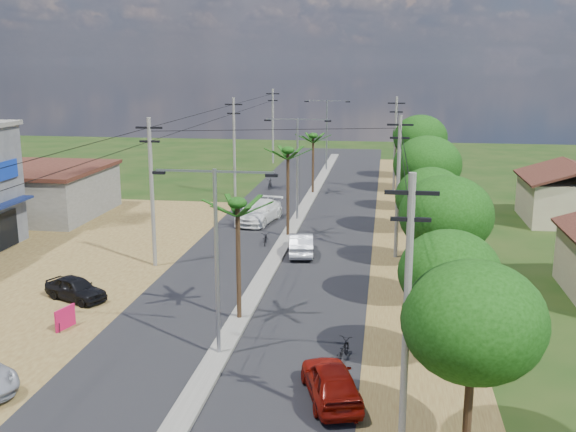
# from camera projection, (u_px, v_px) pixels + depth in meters

# --- Properties ---
(ground) EXTENTS (160.00, 160.00, 0.00)m
(ground) POSITION_uv_depth(u_px,v_px,m) (219.00, 356.00, 28.43)
(ground) COLOR black
(ground) RESTS_ON ground
(road) EXTENTS (12.00, 110.00, 0.04)m
(road) POSITION_uv_depth(u_px,v_px,m) (277.00, 257.00, 42.89)
(road) COLOR black
(road) RESTS_ON ground
(median) EXTENTS (1.00, 90.00, 0.18)m
(median) POSITION_uv_depth(u_px,v_px,m) (284.00, 243.00, 45.77)
(median) COLOR #605E56
(median) RESTS_ON ground
(dirt_shoulder_east) EXTENTS (5.00, 90.00, 0.03)m
(dirt_shoulder_east) POSITION_uv_depth(u_px,v_px,m) (412.00, 262.00, 41.69)
(dirt_shoulder_east) COLOR brown
(dirt_shoulder_east) RESTS_ON ground
(low_shed) EXTENTS (10.40, 10.40, 3.95)m
(low_shed) POSITION_uv_depth(u_px,v_px,m) (37.00, 191.00, 54.12)
(low_shed) COLOR #605E56
(low_shed) RESTS_ON ground
(house_east_far) EXTENTS (7.60, 7.50, 4.60)m
(house_east_far) POSITION_uv_depth(u_px,v_px,m) (572.00, 191.00, 51.92)
(house_east_far) COLOR tan
(house_east_far) RESTS_ON ground
(tree_east_a) EXTENTS (4.40, 4.40, 6.37)m
(tree_east_a) POSITION_uv_depth(u_px,v_px,m) (474.00, 322.00, 20.30)
(tree_east_a) COLOR black
(tree_east_a) RESTS_ON ground
(tree_east_b) EXTENTS (4.00, 4.00, 5.83)m
(tree_east_b) POSITION_uv_depth(u_px,v_px,m) (449.00, 273.00, 26.19)
(tree_east_b) COLOR black
(tree_east_b) RESTS_ON ground
(tree_east_c) EXTENTS (4.60, 4.60, 6.83)m
(tree_east_c) POSITION_uv_depth(u_px,v_px,m) (446.00, 215.00, 32.72)
(tree_east_c) COLOR black
(tree_east_c) RESTS_ON ground
(tree_east_d) EXTENTS (4.20, 4.20, 6.13)m
(tree_east_d) POSITION_uv_depth(u_px,v_px,m) (431.00, 198.00, 39.63)
(tree_east_d) COLOR black
(tree_east_d) RESTS_ON ground
(tree_east_e) EXTENTS (4.80, 4.80, 7.14)m
(tree_east_e) POSITION_uv_depth(u_px,v_px,m) (427.00, 165.00, 47.15)
(tree_east_e) COLOR black
(tree_east_e) RESTS_ON ground
(tree_east_f) EXTENTS (3.80, 3.80, 5.52)m
(tree_east_f) POSITION_uv_depth(u_px,v_px,m) (417.00, 165.00, 55.19)
(tree_east_f) COLOR black
(tree_east_f) RESTS_ON ground
(tree_east_g) EXTENTS (5.00, 5.00, 7.38)m
(tree_east_g) POSITION_uv_depth(u_px,v_px,m) (420.00, 138.00, 62.51)
(tree_east_g) COLOR black
(tree_east_g) RESTS_ON ground
(tree_east_h) EXTENTS (4.40, 4.40, 6.52)m
(tree_east_h) POSITION_uv_depth(u_px,v_px,m) (414.00, 135.00, 70.40)
(tree_east_h) COLOR black
(tree_east_h) RESTS_ON ground
(palm_median_near) EXTENTS (2.00, 2.00, 6.15)m
(palm_median_near) POSITION_uv_depth(u_px,v_px,m) (237.00, 208.00, 31.05)
(palm_median_near) COLOR black
(palm_median_near) RESTS_ON ground
(palm_median_mid) EXTENTS (2.00, 2.00, 6.55)m
(palm_median_mid) POSITION_uv_depth(u_px,v_px,m) (288.00, 154.00, 46.40)
(palm_median_mid) COLOR black
(palm_median_mid) RESTS_ON ground
(palm_median_far) EXTENTS (2.00, 2.00, 5.85)m
(palm_median_far) POSITION_uv_depth(u_px,v_px,m) (313.00, 138.00, 61.97)
(palm_median_far) COLOR black
(palm_median_far) RESTS_ON ground
(streetlight_near) EXTENTS (5.10, 0.18, 8.00)m
(streetlight_near) POSITION_uv_depth(u_px,v_px,m) (216.00, 247.00, 27.36)
(streetlight_near) COLOR gray
(streetlight_near) RESTS_ON ground
(streetlight_mid) EXTENTS (5.10, 0.18, 8.00)m
(streetlight_mid) POSITION_uv_depth(u_px,v_px,m) (297.00, 160.00, 51.47)
(streetlight_mid) COLOR gray
(streetlight_mid) RESTS_ON ground
(streetlight_far) EXTENTS (5.10, 0.18, 8.00)m
(streetlight_far) POSITION_uv_depth(u_px,v_px,m) (327.00, 129.00, 75.57)
(streetlight_far) COLOR gray
(streetlight_far) RESTS_ON ground
(utility_pole_w_b) EXTENTS (1.60, 0.24, 9.00)m
(utility_pole_w_b) POSITION_uv_depth(u_px,v_px,m) (152.00, 189.00, 39.93)
(utility_pole_w_b) COLOR #605E56
(utility_pole_w_b) RESTS_ON ground
(utility_pole_w_c) EXTENTS (1.60, 0.24, 9.00)m
(utility_pole_w_c) POSITION_uv_depth(u_px,v_px,m) (234.00, 145.00, 61.15)
(utility_pole_w_c) COLOR #605E56
(utility_pole_w_c) RESTS_ON ground
(utility_pole_w_d) EXTENTS (1.60, 0.24, 9.00)m
(utility_pole_w_d) POSITION_uv_depth(u_px,v_px,m) (273.00, 124.00, 81.39)
(utility_pole_w_d) COLOR #605E56
(utility_pole_w_d) RESTS_ON ground
(utility_pole_e_a) EXTENTS (1.60, 0.24, 9.00)m
(utility_pole_e_a) POSITION_uv_depth(u_px,v_px,m) (407.00, 310.00, 20.52)
(utility_pole_e_a) COLOR #605E56
(utility_pole_e_a) RESTS_ON ground
(utility_pole_e_b) EXTENTS (1.60, 0.24, 9.00)m
(utility_pole_e_b) POSITION_uv_depth(u_px,v_px,m) (398.00, 184.00, 41.73)
(utility_pole_e_b) COLOR #605E56
(utility_pole_e_b) RESTS_ON ground
(utility_pole_e_c) EXTENTS (1.60, 0.24, 9.00)m
(utility_pole_e_c) POSITION_uv_depth(u_px,v_px,m) (395.00, 143.00, 62.95)
(utility_pole_e_c) COLOR #605E56
(utility_pole_e_c) RESTS_ON ground
(car_red_near) EXTENTS (2.88, 4.60, 1.46)m
(car_red_near) POSITION_uv_depth(u_px,v_px,m) (331.00, 382.00, 24.56)
(car_red_near) COLOR maroon
(car_red_near) RESTS_ON ground
(car_silver_mid) EXTENTS (2.01, 4.42, 1.41)m
(car_silver_mid) POSITION_uv_depth(u_px,v_px,m) (301.00, 244.00, 43.17)
(car_silver_mid) COLOR #AAACB2
(car_silver_mid) RESTS_ON ground
(car_white_far) EXTENTS (3.30, 5.98, 1.64)m
(car_white_far) POSITION_uv_depth(u_px,v_px,m) (259.00, 212.00, 51.82)
(car_white_far) COLOR silver
(car_white_far) RESTS_ON ground
(car_parked_dark) EXTENTS (3.91, 2.85, 1.24)m
(car_parked_dark) POSITION_uv_depth(u_px,v_px,m) (76.00, 289.00, 34.97)
(car_parked_dark) COLOR black
(car_parked_dark) RESTS_ON ground
(moto_rider_east) EXTENTS (0.88, 1.70, 0.85)m
(moto_rider_east) POSITION_uv_depth(u_px,v_px,m) (343.00, 351.00, 27.97)
(moto_rider_east) COLOR black
(moto_rider_east) RESTS_ON ground
(moto_rider_west_a) EXTENTS (0.77, 1.73, 0.88)m
(moto_rider_west_a) POSITION_uv_depth(u_px,v_px,m) (266.00, 239.00, 45.63)
(moto_rider_west_a) COLOR black
(moto_rider_west_a) RESTS_ON ground
(moto_rider_west_b) EXTENTS (0.50, 1.74, 1.04)m
(moto_rider_west_b) POSITION_uv_depth(u_px,v_px,m) (270.00, 184.00, 65.40)
(moto_rider_west_b) COLOR black
(moto_rider_west_b) RESTS_ON ground
(roadside_sign) EXTENTS (0.42, 1.26, 1.07)m
(roadside_sign) POSITION_uv_depth(u_px,v_px,m) (65.00, 318.00, 31.19)
(roadside_sign) COLOR #AD0F41
(roadside_sign) RESTS_ON ground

